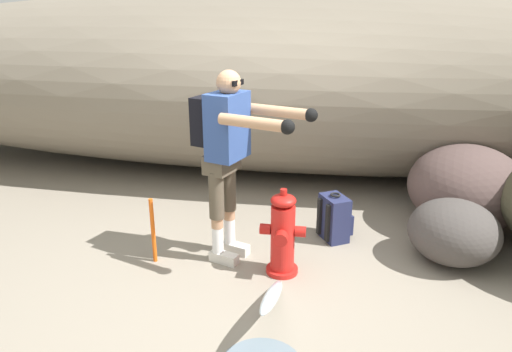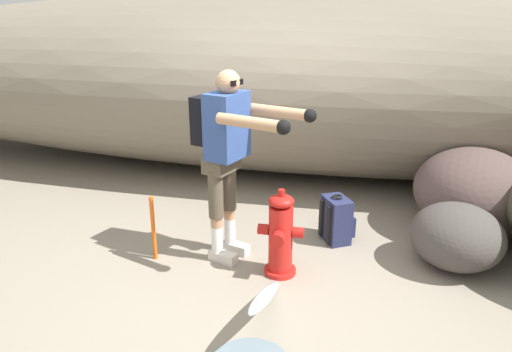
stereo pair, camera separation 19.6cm
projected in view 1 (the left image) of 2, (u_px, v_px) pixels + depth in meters
ground_plane at (246, 284)px, 3.89m from camera, size 56.00×56.00×0.04m
dirt_embankment at (288, 82)px, 6.37m from camera, size 15.59×3.20×2.36m
fire_hydrant at (283, 235)px, 3.91m from camera, size 0.38×0.33×0.76m
hydrant_water_jet at (270, 311)px, 3.27m from camera, size 0.53×1.28×0.50m
utility_worker at (228, 144)px, 3.91m from camera, size 1.04×0.70×1.67m
spare_backpack at (335, 218)px, 4.55m from camera, size 0.36×0.36×0.47m
boulder_mid at (466, 187)px, 4.76m from camera, size 1.22×1.28×0.85m
boulder_small at (454, 232)px, 4.13m from camera, size 1.09×1.09×0.56m
survey_stake at (153, 231)px, 4.11m from camera, size 0.04×0.04×0.60m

